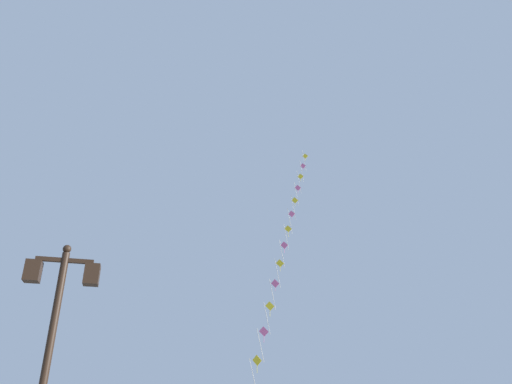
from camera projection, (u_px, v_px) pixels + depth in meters
name	position (u px, v px, depth m)	size (l,w,h in m)	color
twin_lantern_lamp_post	(55.00, 319.00, 8.61)	(1.34, 0.28, 4.64)	black
kite_train	(284.00, 245.00, 26.31)	(7.67, 11.26, 19.43)	brown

